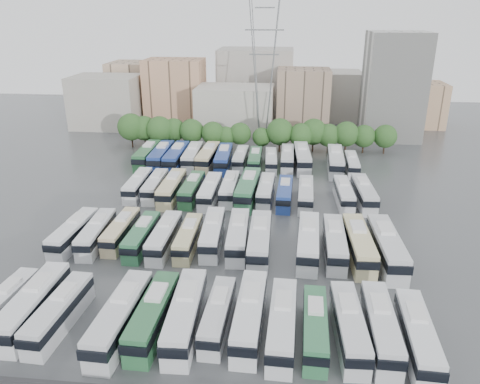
# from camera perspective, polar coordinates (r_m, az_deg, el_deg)

# --- Properties ---
(ground) EXTENTS (220.00, 220.00, 0.00)m
(ground) POSITION_cam_1_polar(r_m,az_deg,el_deg) (71.14, -1.21, -4.57)
(ground) COLOR #424447
(ground) RESTS_ON ground
(tree_line) EXTENTS (64.94, 7.67, 8.17)m
(tree_line) POSITION_cam_1_polar(r_m,az_deg,el_deg) (109.30, 0.60, 7.31)
(tree_line) COLOR black
(tree_line) RESTS_ON ground
(city_buildings) EXTENTS (102.00, 35.00, 20.00)m
(city_buildings) POSITION_cam_1_polar(r_m,az_deg,el_deg) (138.10, -0.65, 11.81)
(city_buildings) COLOR #9E998E
(city_buildings) RESTS_ON ground
(apartment_tower) EXTENTS (14.00, 14.00, 26.00)m
(apartment_tower) POSITION_cam_1_polar(r_m,az_deg,el_deg) (125.43, 18.19, 12.14)
(apartment_tower) COLOR silver
(apartment_tower) RESTS_ON ground
(electricity_pylon) EXTENTS (9.00, 6.91, 33.83)m
(electricity_pylon) POSITION_cam_1_polar(r_m,az_deg,el_deg) (114.21, 2.93, 15.19)
(electricity_pylon) COLOR slate
(electricity_pylon) RESTS_ON ground
(bus_r0_s0) EXTENTS (2.87, 11.03, 3.43)m
(bus_r0_s0) POSITION_cam_1_polar(r_m,az_deg,el_deg) (57.46, -26.86, -12.13)
(bus_r0_s0) COLOR silver
(bus_r0_s0) RESTS_ON ground
(bus_r0_s1) EXTENTS (2.85, 12.76, 4.00)m
(bus_r0_s1) POSITION_cam_1_polar(r_m,az_deg,el_deg) (55.57, -23.91, -12.45)
(bus_r0_s1) COLOR silver
(bus_r0_s1) RESTS_ON ground
(bus_r0_s2) EXTENTS (3.05, 11.67, 3.63)m
(bus_r0_s2) POSITION_cam_1_polar(r_m,az_deg,el_deg) (53.71, -21.18, -13.50)
(bus_r0_s2) COLOR silver
(bus_r0_s2) RESTS_ON ground
(bus_r0_s4) EXTENTS (3.35, 13.11, 4.08)m
(bus_r0_s4) POSITION_cam_1_polar(r_m,az_deg,el_deg) (50.79, -14.36, -14.51)
(bus_r0_s4) COLOR silver
(bus_r0_s4) RESTS_ON ground
(bus_r0_s5) EXTENTS (2.98, 12.30, 3.84)m
(bus_r0_s5) POSITION_cam_1_polar(r_m,az_deg,el_deg) (50.56, -10.52, -14.50)
(bus_r0_s5) COLOR #2C663C
(bus_r0_s5) RESTS_ON ground
(bus_r0_s6) EXTENTS (3.27, 12.97, 4.04)m
(bus_r0_s6) POSITION_cam_1_polar(r_m,az_deg,el_deg) (49.95, -6.67, -14.60)
(bus_r0_s6) COLOR silver
(bus_r0_s6) RESTS_ON ground
(bus_r0_s7) EXTENTS (2.69, 10.85, 3.38)m
(bus_r0_s7) POSITION_cam_1_polar(r_m,az_deg,el_deg) (50.20, -2.72, -14.71)
(bus_r0_s7) COLOR silver
(bus_r0_s7) RESTS_ON ground
(bus_r0_s8) EXTENTS (3.02, 12.57, 3.92)m
(bus_r0_s8) POSITION_cam_1_polar(r_m,az_deg,el_deg) (49.69, 1.18, -14.74)
(bus_r0_s8) COLOR silver
(bus_r0_s8) RESTS_ON ground
(bus_r0_s9) EXTENTS (3.01, 12.18, 3.80)m
(bus_r0_s9) POSITION_cam_1_polar(r_m,az_deg,el_deg) (48.86, 5.16, -15.64)
(bus_r0_s9) COLOR silver
(bus_r0_s9) RESTS_ON ground
(bus_r0_s10) EXTENTS (2.74, 11.07, 3.45)m
(bus_r0_s10) POSITION_cam_1_polar(r_m,az_deg,el_deg) (49.08, 9.13, -15.92)
(bus_r0_s10) COLOR #307046
(bus_r0_s10) RESTS_ON ground
(bus_r0_s11) EXTENTS (3.05, 11.96, 3.72)m
(bus_r0_s11) POSITION_cam_1_polar(r_m,az_deg,el_deg) (49.64, 13.15, -15.59)
(bus_r0_s11) COLOR silver
(bus_r0_s11) RESTS_ON ground
(bus_r0_s12) EXTENTS (2.77, 12.07, 3.78)m
(bus_r0_s12) POSITION_cam_1_polar(r_m,az_deg,el_deg) (50.28, 16.78, -15.42)
(bus_r0_s12) COLOR silver
(bus_r0_s12) RESTS_ON ground
(bus_r0_s13) EXTENTS (3.06, 11.98, 3.73)m
(bus_r0_s13) POSITION_cam_1_polar(r_m,az_deg,el_deg) (50.25, 20.81, -16.06)
(bus_r0_s13) COLOR silver
(bus_r0_s13) RESTS_ON ground
(bus_r1_s0) EXTENTS (3.08, 11.73, 3.65)m
(bus_r1_s0) POSITION_cam_1_polar(r_m,az_deg,el_deg) (70.19, -19.63, -4.68)
(bus_r1_s0) COLOR silver
(bus_r1_s0) RESTS_ON ground
(bus_r1_s1) EXTENTS (3.04, 11.44, 3.56)m
(bus_r1_s1) POSITION_cam_1_polar(r_m,az_deg,el_deg) (69.16, -17.11, -4.79)
(bus_r1_s1) COLOR silver
(bus_r1_s1) RESTS_ON ground
(bus_r1_s2) EXTENTS (2.49, 10.93, 3.42)m
(bus_r1_s2) POSITION_cam_1_polar(r_m,az_deg,el_deg) (69.14, -14.30, -4.55)
(bus_r1_s2) COLOR beige
(bus_r1_s2) RESTS_ON ground
(bus_r1_s3) EXTENTS (2.60, 11.15, 3.49)m
(bus_r1_s3) POSITION_cam_1_polar(r_m,az_deg,el_deg) (66.82, -11.88, -5.25)
(bus_r1_s3) COLOR #2F6E45
(bus_r1_s3) RESTS_ON ground
(bus_r1_s4) EXTENTS (2.65, 11.56, 3.62)m
(bus_r1_s4) POSITION_cam_1_polar(r_m,az_deg,el_deg) (65.93, -9.20, -5.37)
(bus_r1_s4) COLOR silver
(bus_r1_s4) RESTS_ON ground
(bus_r1_s5) EXTENTS (2.42, 10.83, 3.39)m
(bus_r1_s5) POSITION_cam_1_polar(r_m,az_deg,el_deg) (65.43, -6.32, -5.54)
(bus_r1_s5) COLOR #C9BF8A
(bus_r1_s5) RESTS_ON ground
(bus_r1_s6) EXTENTS (3.17, 12.04, 3.74)m
(bus_r1_s6) POSITION_cam_1_polar(r_m,az_deg,el_deg) (66.00, -3.38, -5.02)
(bus_r1_s6) COLOR silver
(bus_r1_s6) RESTS_ON ground
(bus_r1_s7) EXTENTS (3.12, 12.30, 3.83)m
(bus_r1_s7) POSITION_cam_1_polar(r_m,az_deg,el_deg) (65.12, -0.24, -5.32)
(bus_r1_s7) COLOR silver
(bus_r1_s7) RESTS_ON ground
(bus_r1_s8) EXTENTS (2.97, 12.98, 4.06)m
(bus_r1_s8) POSITION_cam_1_polar(r_m,az_deg,el_deg) (63.74, 2.41, -5.86)
(bus_r1_s8) COLOR silver
(bus_r1_s8) RESTS_ON ground
(bus_r1_s10) EXTENTS (3.45, 12.97, 4.03)m
(bus_r1_s10) POSITION_cam_1_polar(r_m,az_deg,el_deg) (64.03, 8.32, -5.97)
(bus_r1_s10) COLOR silver
(bus_r1_s10) RESTS_ON ground
(bus_r1_s11) EXTENTS (2.91, 12.30, 3.84)m
(bus_r1_s11) POSITION_cam_1_polar(r_m,az_deg,el_deg) (64.52, 11.46, -6.06)
(bus_r1_s11) COLOR silver
(bus_r1_s11) RESTS_ON ground
(bus_r1_s12) EXTENTS (3.32, 13.09, 4.08)m
(bus_r1_s12) POSITION_cam_1_polar(r_m,az_deg,el_deg) (64.57, 14.27, -6.18)
(bus_r1_s12) COLOR beige
(bus_r1_s12) RESTS_ON ground
(bus_r1_s13) EXTENTS (3.45, 13.73, 4.28)m
(bus_r1_s13) POSITION_cam_1_polar(r_m,az_deg,el_deg) (64.66, 17.45, -6.40)
(bus_r1_s13) COLOR silver
(bus_r1_s13) RESTS_ON ground
(bus_r2_s1) EXTENTS (2.76, 11.58, 3.62)m
(bus_r2_s1) POSITION_cam_1_polar(r_m,az_deg,el_deg) (85.68, -12.33, 0.88)
(bus_r2_s1) COLOR white
(bus_r2_s1) RESTS_ON ground
(bus_r2_s2) EXTENTS (2.75, 11.39, 3.55)m
(bus_r2_s2) POSITION_cam_1_polar(r_m,az_deg,el_deg) (84.65, -10.30, 0.76)
(bus_r2_s2) COLOR silver
(bus_r2_s2) RESTS_ON ground
(bus_r2_s3) EXTENTS (2.76, 12.57, 3.94)m
(bus_r2_s3) POSITION_cam_1_polar(r_m,az_deg,el_deg) (82.61, -8.31, 0.50)
(bus_r2_s3) COLOR beige
(bus_r2_s3) RESTS_ON ground
(bus_r2_s4) EXTENTS (2.81, 11.69, 3.65)m
(bus_r2_s4) POSITION_cam_1_polar(r_m,az_deg,el_deg) (82.13, -5.87, 0.38)
(bus_r2_s4) COLOR #2B653A
(bus_r2_s4) RESTS_ON ground
(bus_r2_s5) EXTENTS (2.69, 11.87, 3.72)m
(bus_r2_s5) POSITION_cam_1_polar(r_m,az_deg,el_deg) (80.90, -3.67, 0.14)
(bus_r2_s5) COLOR white
(bus_r2_s5) RESTS_ON ground
(bus_r2_s6) EXTENTS (2.52, 11.46, 3.59)m
(bus_r2_s6) POSITION_cam_1_polar(r_m,az_deg,el_deg) (82.01, -1.27, 0.44)
(bus_r2_s6) COLOR silver
(bus_r2_s6) RESTS_ON ground
(bus_r2_s7) EXTENTS (3.67, 13.76, 4.27)m
(bus_r2_s7) POSITION_cam_1_polar(r_m,az_deg,el_deg) (80.97, 0.99, 0.41)
(bus_r2_s7) COLOR #317348
(bus_r2_s7) RESTS_ON ground
(bus_r2_s8) EXTENTS (2.87, 11.50, 3.58)m
(bus_r2_s8) POSITION_cam_1_polar(r_m,az_deg,el_deg) (81.17, 3.16, 0.18)
(bus_r2_s8) COLOR silver
(bus_r2_s8) RESTS_ON ground
(bus_r2_s9) EXTENTS (2.83, 11.33, 3.53)m
(bus_r2_s9) POSITION_cam_1_polar(r_m,az_deg,el_deg) (80.40, 5.47, -0.13)
(bus_r2_s9) COLOR navy
(bus_r2_s9) RESTS_ON ground
(bus_r2_s10) EXTENTS (2.90, 11.56, 3.60)m
(bus_r2_s10) POSITION_cam_1_polar(r_m,az_deg,el_deg) (80.39, 8.01, -0.22)
(bus_r2_s10) COLOR silver
(bus_r2_s10) RESTS_ON ground
(bus_r2_s12) EXTENTS (2.83, 11.38, 3.55)m
(bus_r2_s12) POSITION_cam_1_polar(r_m,az_deg,el_deg) (81.77, 12.53, -0.18)
(bus_r2_s12) COLOR silver
(bus_r2_s12) RESTS_ON ground
(bus_r2_s13) EXTENTS (3.24, 12.31, 3.83)m
(bus_r2_s13) POSITION_cam_1_polar(r_m,az_deg,el_deg) (82.34, 14.86, -0.14)
(bus_r2_s13) COLOR silver
(bus_r2_s13) RESTS_ON ground
(bus_r3_s0) EXTENTS (3.03, 13.29, 4.16)m
(bus_r3_s0) POSITION_cam_1_polar(r_m,az_deg,el_deg) (101.90, -11.21, 4.46)
(bus_r3_s0) COLOR #2B6438
(bus_r3_s0) RESTS_ON ground
(bus_r3_s1) EXTENTS (3.28, 13.61, 4.25)m
(bus_r3_s1) POSITION_cam_1_polar(r_m,az_deg,el_deg) (100.41, -9.57, 4.34)
(bus_r3_s1) COLOR navy
(bus_r3_s1) RESTS_ON ground
(bus_r3_s2) EXTENTS (2.99, 13.65, 4.28)m
(bus_r3_s2) POSITION_cam_1_polar(r_m,az_deg,el_deg) (99.33, -7.74, 4.27)
(bus_r3_s2) COLOR navy
(bus_r3_s2) RESTS_ON ground
(bus_r3_s3) EXTENTS (3.16, 12.90, 4.02)m
(bus_r3_s3) POSITION_cam_1_polar(r_m,az_deg,el_deg) (99.68, -5.81, 4.34)
(bus_r3_s3) COLOR silver
(bus_r3_s3) RESTS_ON ground
(bus_r3_s4) EXTENTS (3.39, 13.33, 4.15)m
(bus_r3_s4) POSITION_cam_1_polar(r_m,az_deg,el_deg) (98.92, -3.91, 4.31)
(bus_r3_s4) COLOR beige
(bus_r3_s4) RESTS_ON ground
(bus_r3_s5) EXTENTS (3.31, 13.10, 4.08)m
(bus_r3_s5) POSITION_cam_1_polar(r_m,az_deg,el_deg) (97.83, -2.02, 4.12)
(bus_r3_s5) COLOR navy
(bus_r3_s5) RESTS_ON ground
(bus_r3_s6) EXTENTS (2.60, 11.15, 3.49)m
(bus_r3_s6) POSITION_cam_1_polar(r_m,az_deg,el_deg) (98.83, 0.07, 4.14)
(bus_r3_s6) COLOR silver
(bus_r3_s6) RESTS_ON ground
(bus_r3_s7) EXTENTS (2.65, 11.39, 3.56)m
(bus_r3_s7) POSITION_cam_1_polar(r_m,az_deg,el_deg) (97.64, 1.85, 3.94)
(bus_r3_s7) COLOR #2C683F
(bus_r3_s7) RESTS_ON ground
(bus_r3_s8) EXTENTS (2.87, 10.89, 3.39)m
(bus_r3_s8) POSITION_cam_1_polar(r_m,az_deg,el_deg) (97.83, 3.81, 3.88)
(bus_r3_s8) COLOR silver
(bus_r3_s8) RESTS_ON ground
(bus_r3_s9) EXTENTS (2.69, 12.07, 3.78)m
(bus_r3_s9) POSITION_cam_1_polar(r_m,az_deg,el_deg) (98.88, 5.79, 4.13)
(bus_r3_s9) COLOR silver
(bus_r3_s9) RESTS_ON ground
(bus_r3_s10) EXTENTS (3.63, 13.75, 4.28)m
(bus_r3_s10) POSITION_cam_1_polar(r_m,az_deg,el_deg) (98.81, 7.60, 4.18)
(bus_r3_s10) COLOR silver
(bus_r3_s10) RESTS_ON ground
(bus_r3_s12) EXTENTS (3.54, 13.79, 4.29)m
(bus_r3_s12) POSITION_cam_1_polar(r_m,az_deg,el_deg) (97.74, 11.56, 3.74)
(bus_r3_s12) COLOR silver
(bus_r3_s12) RESTS_ON ground
(bus_r3_s13) EXTENTS (2.63, 10.87, 3.39)m
(bus_r3_s13) POSITION_cam_1_polar(r_m,az_deg,el_deg) (98.08, 13.47, 3.37)
(bus_r3_s13) COLOR silver
(bus_r3_s13) RESTS_ON ground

